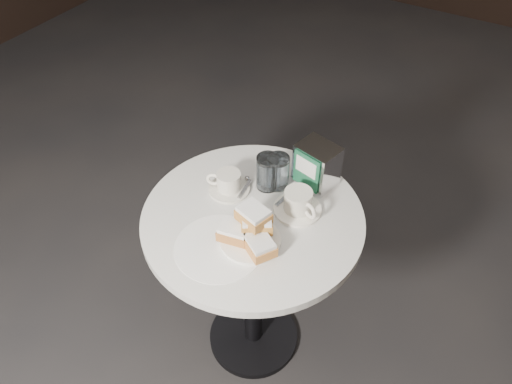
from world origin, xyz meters
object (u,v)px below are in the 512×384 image
object	(u,v)px
beignet_plate	(251,232)
coffee_cup_left	(229,183)
coffee_cup_right	(298,203)
napkin_dispenser	(317,165)
water_glass_right	(278,172)
cafe_table	(253,255)
water_glass_left	(268,173)

from	to	relation	value
beignet_plate	coffee_cup_left	size ratio (longest dim) A/B	1.15
coffee_cup_left	coffee_cup_right	world-z (taller)	coffee_cup_right
beignet_plate	napkin_dispenser	world-z (taller)	napkin_dispenser
coffee_cup_left	coffee_cup_right	xyz separation A→B (m)	(0.24, 0.03, 0.00)
coffee_cup_left	water_glass_right	world-z (taller)	water_glass_right
beignet_plate	water_glass_right	size ratio (longest dim) A/B	1.73
coffee_cup_left	coffee_cup_right	bearing A→B (deg)	-14.73
beignet_plate	cafe_table	bearing A→B (deg)	118.23
coffee_cup_left	water_glass_left	bearing A→B (deg)	17.05
beignet_plate	water_glass_right	world-z (taller)	same
beignet_plate	napkin_dispenser	bearing A→B (deg)	81.59
coffee_cup_left	water_glass_right	distance (m)	0.16
cafe_table	beignet_plate	size ratio (longest dim) A/B	3.66
napkin_dispenser	coffee_cup_left	bearing A→B (deg)	-128.32
coffee_cup_right	water_glass_left	distance (m)	0.15
beignet_plate	water_glass_right	distance (m)	0.26
coffee_cup_right	napkin_dispenser	world-z (taller)	napkin_dispenser
coffee_cup_right	water_glass_right	bearing A→B (deg)	171.75
water_glass_left	water_glass_right	bearing A→B (deg)	38.19
water_glass_right	water_glass_left	bearing A→B (deg)	-141.81
water_glass_left	cafe_table	bearing A→B (deg)	-78.82
cafe_table	water_glass_right	size ratio (longest dim) A/B	6.32
beignet_plate	napkin_dispenser	distance (m)	0.34
coffee_cup_right	coffee_cup_left	bearing A→B (deg)	-148.51
cafe_table	water_glass_right	bearing A→B (deg)	90.46
cafe_table	water_glass_left	bearing A→B (deg)	101.18
water_glass_left	water_glass_right	distance (m)	0.03
napkin_dispenser	beignet_plate	bearing A→B (deg)	-84.87
beignet_plate	coffee_cup_right	distance (m)	0.19
beignet_plate	water_glass_left	size ratio (longest dim) A/B	1.68
beignet_plate	coffee_cup_left	distance (m)	0.23
beignet_plate	napkin_dispenser	xyz separation A→B (m)	(0.05, 0.33, 0.03)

